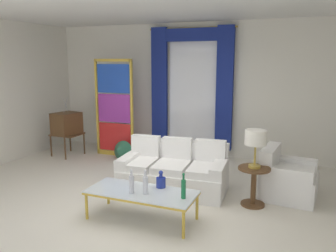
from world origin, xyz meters
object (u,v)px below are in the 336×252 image
at_px(bottle_crystal_tall, 161,182).
at_px(table_lamp_brass, 256,139).
at_px(bottle_ruby_flask, 183,188).
at_px(coffee_table, 142,193).
at_px(bottle_blue_decanter, 132,183).
at_px(stained_glass_divider, 114,110).
at_px(bottle_amber_squat, 145,184).
at_px(round_side_table, 254,183).
at_px(peacock_figurine, 121,151).
at_px(vintage_tv, 67,124).
at_px(armchair_white, 285,180).
at_px(couch_white_long, 174,172).

height_order(bottle_crystal_tall, table_lamp_brass, table_lamp_brass).
bearing_deg(bottle_ruby_flask, coffee_table, 178.12).
distance_m(bottle_blue_decanter, stained_glass_divider, 3.44).
xyz_separation_m(bottle_blue_decanter, bottle_amber_squat, (0.18, 0.05, 0.00)).
bearing_deg(stained_glass_divider, round_side_table, -26.07).
bearing_deg(bottle_crystal_tall, bottle_blue_decanter, -129.48).
height_order(bottle_amber_squat, peacock_figurine, bottle_amber_squat).
height_order(bottle_crystal_tall, vintage_tv, vintage_tv).
distance_m(bottle_crystal_tall, table_lamp_brass, 1.52).
bearing_deg(armchair_white, bottle_blue_decanter, -137.87).
relative_size(armchair_white, table_lamp_brass, 1.56).
xyz_separation_m(couch_white_long, coffee_table, (-0.01, -1.24, 0.07)).
height_order(bottle_blue_decanter, peacock_figurine, bottle_blue_decanter).
bearing_deg(table_lamp_brass, peacock_figurine, 156.75).
bearing_deg(armchair_white, stained_glass_divider, 163.56).
relative_size(coffee_table, armchair_white, 1.68).
distance_m(bottle_ruby_flask, vintage_tv, 4.33).
bearing_deg(coffee_table, stained_glass_divider, 126.69).
distance_m(coffee_table, armchair_white, 2.38).
relative_size(bottle_blue_decanter, bottle_amber_squat, 0.99).
xyz_separation_m(couch_white_long, bottle_ruby_flask, (0.61, -1.26, 0.25)).
bearing_deg(armchair_white, bottle_amber_squat, -135.71).
xyz_separation_m(peacock_figurine, table_lamp_brass, (3.03, -1.30, 0.81)).
bearing_deg(vintage_tv, table_lamp_brass, -15.87).
relative_size(bottle_amber_squat, armchair_white, 0.38).
bearing_deg(vintage_tv, stained_glass_divider, 21.21).
relative_size(bottle_blue_decanter, round_side_table, 0.56).
distance_m(bottle_amber_squat, stained_glass_divider, 3.51).
distance_m(couch_white_long, round_side_table, 1.36).
relative_size(bottle_crystal_tall, armchair_white, 0.28).
bearing_deg(round_side_table, stained_glass_divider, 153.93).
height_order(bottle_ruby_flask, peacock_figurine, bottle_ruby_flask).
distance_m(bottle_ruby_flask, peacock_figurine, 3.32).
bearing_deg(bottle_amber_squat, couch_white_long, 93.71).
relative_size(bottle_crystal_tall, vintage_tv, 0.18).
bearing_deg(peacock_figurine, stained_glass_divider, 134.29).
distance_m(couch_white_long, bottle_ruby_flask, 1.42).
height_order(stained_glass_divider, peacock_figurine, stained_glass_divider).
bearing_deg(vintage_tv, bottle_crystal_tall, -32.67).
distance_m(couch_white_long, bottle_crystal_tall, 1.05).
bearing_deg(stained_glass_divider, coffee_table, -53.31).
relative_size(vintage_tv, table_lamp_brass, 2.36).
distance_m(bottle_amber_squat, peacock_figurine, 3.01).
distance_m(bottle_ruby_flask, armchair_white, 2.00).
xyz_separation_m(stained_glass_divider, table_lamp_brass, (3.37, -1.65, -0.03)).
relative_size(bottle_amber_squat, stained_glass_divider, 0.15).
bearing_deg(stained_glass_divider, vintage_tv, -158.79).
relative_size(bottle_ruby_flask, table_lamp_brass, 0.60).
relative_size(peacock_figurine, round_side_table, 1.01).
relative_size(coffee_table, vintage_tv, 1.11).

